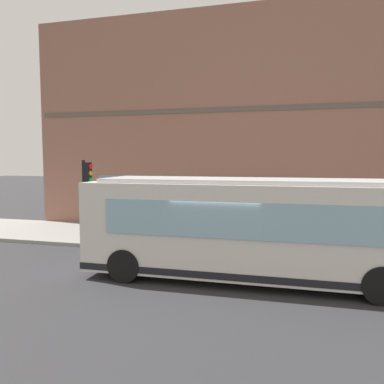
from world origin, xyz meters
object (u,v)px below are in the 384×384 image
Objects in this scene: traffic_light_down_block at (87,185)px; fire_hydrant at (293,236)px; pedestrian_by_light_pole at (228,213)px; newspaper_vending_box at (251,227)px; pedestrian_near_hydrant at (118,210)px; pedestrian_walking_along_curb at (143,213)px; city_bus_nearside at (250,229)px.

fire_hydrant is at bearing -79.94° from traffic_light_down_block.
newspaper_vending_box is (-0.53, -1.11, -0.55)m from pedestrian_by_light_pole.
pedestrian_near_hydrant is 1.98m from pedestrian_walking_along_curb.
traffic_light_down_block reaches higher than pedestrian_walking_along_curb.
pedestrian_by_light_pole is at bearing -60.26° from traffic_light_down_block.
traffic_light_down_block is at bearing 100.06° from fire_hydrant.
traffic_light_down_block is 2.00× the size of pedestrian_by_light_pole.
newspaper_vending_box is at bearing 58.04° from fire_hydrant.
traffic_light_down_block is 3.85× the size of newspaper_vending_box.
pedestrian_by_light_pole is at bearing 64.43° from newspaper_vending_box.
traffic_light_down_block is at bearing 119.74° from pedestrian_by_light_pole.
pedestrian_near_hydrant is (3.51, 0.27, -1.52)m from traffic_light_down_block.
traffic_light_down_block is 3.84m from pedestrian_near_hydrant.
city_bus_nearside reaches higher than pedestrian_walking_along_curb.
traffic_light_down_block is at bearing 150.17° from pedestrian_walking_along_curb.
pedestrian_near_hydrant is at bearing 77.06° from fire_hydrant.
fire_hydrant is 8.99m from pedestrian_near_hydrant.
pedestrian_near_hydrant is (2.01, 8.75, 0.54)m from fire_hydrant.
fire_hydrant is 0.43× the size of pedestrian_by_light_pole.
fire_hydrant is at bearing -119.64° from pedestrian_by_light_pole.
fire_hydrant is at bearing -102.94° from pedestrian_near_hydrant.
pedestrian_near_hydrant reaches higher than fire_hydrant.
pedestrian_walking_along_curb is at bearing 46.06° from city_bus_nearside.
traffic_light_down_block reaches higher than fire_hydrant.
newspaper_vending_box is at bearing 5.52° from city_bus_nearside.
pedestrian_walking_along_curb is 1.77× the size of newspaper_vending_box.
newspaper_vending_box is at bearing -68.36° from traffic_light_down_block.
traffic_light_down_block is 4.69× the size of fire_hydrant.
pedestrian_near_hydrant is 7.00m from newspaper_vending_box.
pedestrian_near_hydrant is at bearing 49.17° from city_bus_nearside.
pedestrian_by_light_pole is at bearing 15.08° from city_bus_nearside.
newspaper_vending_box is (-0.87, -6.93, -0.45)m from pedestrian_near_hydrant.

